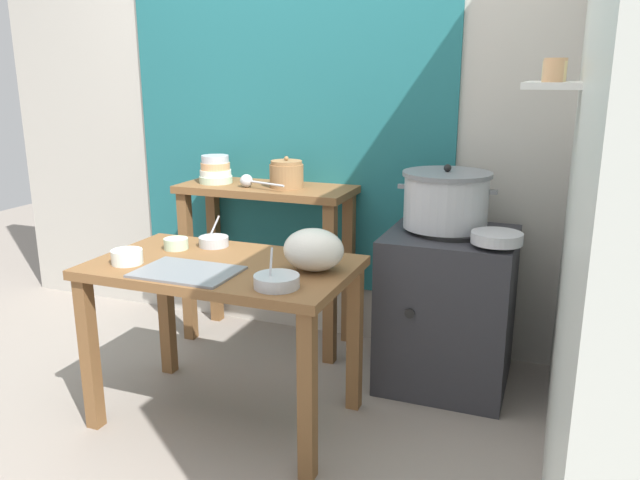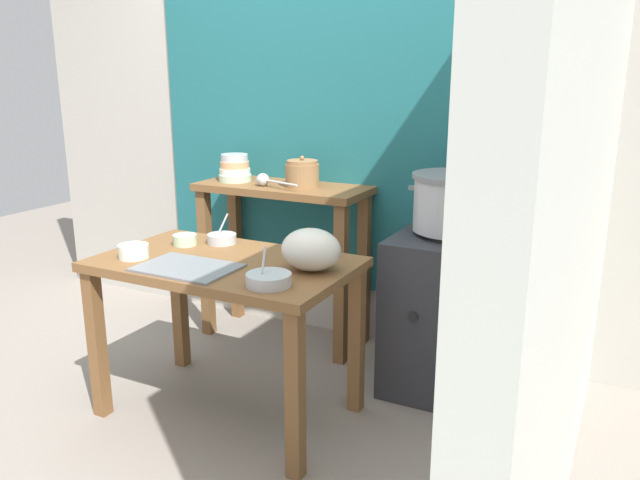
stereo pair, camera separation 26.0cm
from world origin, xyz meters
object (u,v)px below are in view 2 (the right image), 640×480
Objects in this scene: steamer_pot at (457,202)px; prep_bowl_4 at (185,239)px; wide_pan at (503,243)px; prep_bowl_1 at (269,279)px; ladle at (265,180)px; plastic_bag at (311,250)px; prep_table at (225,285)px; back_shelf_table at (283,224)px; stove_block at (457,313)px; clay_pot at (302,174)px; prep_bowl_0 at (222,238)px; prep_bowl_2 at (134,251)px; serving_tray at (187,268)px; prep_bowl_3 at (318,248)px; bowl_stack_enamel at (235,169)px.

steamer_pot reaches higher than prep_bowl_4.
prep_bowl_1 is (-0.72, -0.71, -0.06)m from wide_pan.
ladle is 1.17× the size of plastic_bag.
ladle is (-0.26, 0.75, 0.33)m from prep_table.
back_shelf_table is 1.16m from prep_bowl_1.
stove_block is 1.09m from clay_pot.
prep_bowl_0 reaches higher than prep_table.
steamer_pot reaches higher than prep_bowl_2.
prep_bowl_3 is (0.39, 0.42, 0.03)m from serving_tray.
prep_bowl_4 is at bearing 154.25° from prep_bowl_1.
prep_bowl_4 is (-1.15, -0.59, 0.36)m from stove_block.
clay_pot is 1.03m from serving_tray.
prep_bowl_0 is at bearing 127.71° from prep_table.
prep_table is at bearing -140.09° from stove_block.
wide_pan is (1.06, 0.52, 0.19)m from prep_table.
plastic_bag reaches higher than stove_block.
clay_pot is 0.62× the size of ladle.
stove_block is at bearing -2.55° from ladle.
back_shelf_table reaches higher than plastic_bag.
serving_tray is 0.41m from prep_bowl_0.
prep_bowl_3 reaches higher than prep_bowl_4.
bowl_stack_enamel is 1.34m from prep_bowl_1.
stove_block is 4.30× the size of clay_pot.
ladle reaches higher than plastic_bag.
prep_table is 6.37× the size of prep_bowl_1.
prep_bowl_3 is (-0.07, 0.20, -0.05)m from plastic_bag.
wide_pan is at bearing -10.05° from ladle.
stove_block reaches higher than serving_tray.
back_shelf_table is at bearing -180.00° from clay_pot.
steamer_pot is 3.36× the size of prep_bowl_0.
steamer_pot is (-0.04, 0.02, 0.53)m from stove_block.
serving_tray is 3.93× the size of prep_bowl_3.
ladle is 0.80m from prep_bowl_3.
prep_table is at bearing -70.80° from ladle.
prep_bowl_2 is at bearing -103.00° from prep_bowl_4.
steamer_pot is 1.04m from prep_bowl_1.
prep_bowl_3 is at bearing -40.68° from ladle.
plastic_bag is 1.93× the size of prep_bowl_2.
plastic_bag is (0.40, 0.05, 0.20)m from prep_table.
back_shelf_table is 1.30m from wide_pan.
plastic_bag reaches higher than wide_pan.
prep_bowl_1 is at bearing -102.07° from plastic_bag.
ladle reaches higher than prep_bowl_3.
prep_bowl_3 is at bearing 11.57° from prep_bowl_4.
plastic_bag is (0.47, -0.79, -0.16)m from clay_pot.
stove_block is (1.04, -0.13, -0.30)m from back_shelf_table.
steamer_pot is 0.35m from wide_pan.
prep_bowl_2 is (-1.43, -0.67, -0.05)m from wide_pan.
serving_tray is at bearing -49.80° from prep_bowl_4.
ladle is at bearing 99.76° from prep_bowl_0.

